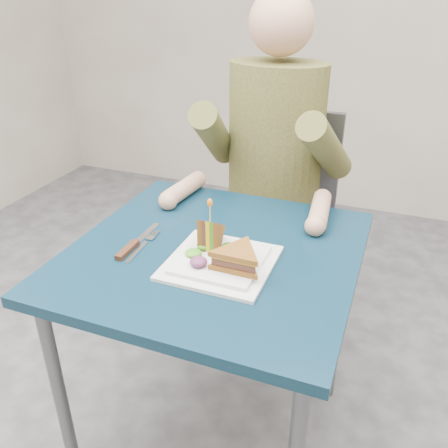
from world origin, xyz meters
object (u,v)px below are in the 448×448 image
at_px(plate, 221,262).
at_px(sandwich_upright, 210,235).
at_px(diner, 275,127).
at_px(fork, 142,247).
at_px(table, 215,274).
at_px(sandwich_flat, 238,258).
at_px(chair, 278,211).
at_px(knife, 131,247).

distance_m(plate, sandwich_upright, 0.08).
distance_m(diner, sandwich_upright, 0.59).
distance_m(plate, fork, 0.23).
bearing_deg(table, diner, 90.00).
bearing_deg(sandwich_flat, diner, 98.62).
relative_size(chair, fork, 5.18).
bearing_deg(fork, sandwich_flat, -5.33).
xyz_separation_m(table, diner, (-0.00, 0.56, 0.26)).
bearing_deg(knife, sandwich_upright, 15.50).
bearing_deg(chair, sandwich_upright, -90.25).
distance_m(table, fork, 0.21).
bearing_deg(fork, knife, -149.52).
xyz_separation_m(sandwich_flat, fork, (-0.28, 0.03, -0.04)).
bearing_deg(sandwich_flat, knife, 177.67).
relative_size(table, fork, 4.18).
distance_m(diner, fork, 0.67).
distance_m(chair, plate, 0.76).
relative_size(table, chair, 0.81).
bearing_deg(plate, sandwich_flat, -24.44).
height_order(chair, sandwich_upright, chair).
bearing_deg(diner, plate, -86.04).
bearing_deg(sandwich_upright, table, 80.95).
relative_size(diner, fork, 4.15).
bearing_deg(sandwich_flat, sandwich_upright, 145.29).
bearing_deg(plate, diner, 93.96).
relative_size(sandwich_upright, fork, 0.71).
bearing_deg(chair, table, -90.00).
bearing_deg(table, plate, -56.14).
height_order(chair, diner, diner).
height_order(diner, sandwich_upright, diner).
bearing_deg(fork, sandwich_upright, 13.34).
bearing_deg(table, chair, 90.00).
height_order(plate, fork, plate).
xyz_separation_m(diner, fork, (-0.19, -0.62, -0.18)).
relative_size(plate, knife, 1.18).
distance_m(table, knife, 0.24).
bearing_deg(knife, chair, 74.27).
bearing_deg(diner, table, -90.00).
bearing_deg(fork, chair, 75.71).
height_order(plate, sandwich_flat, sandwich_flat).
bearing_deg(sandwich_upright, diner, 89.70).
relative_size(plate, sandwich_flat, 1.76).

